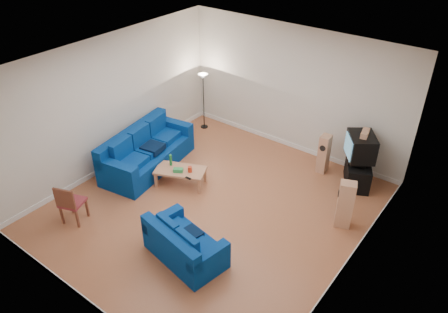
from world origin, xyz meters
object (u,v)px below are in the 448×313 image
Objects in this scene: sofa_loveseat at (183,246)px; television at (361,147)px; sofa_three_seat at (146,154)px; coffee_table at (180,171)px; tv_stand at (357,173)px.

sofa_loveseat is 1.81× the size of television.
sofa_three_seat is 2.88× the size of television.
television is (4.35, 2.45, 0.60)m from sofa_three_seat.
coffee_table is at bearing -87.12° from television.
sofa_three_seat reaches higher than sofa_loveseat.
sofa_three_seat is at bearing -87.53° from tv_stand.
tv_stand is 1.01× the size of television.
sofa_loveseat is 1.79× the size of tv_stand.
sofa_loveseat is at bearing -55.76° from television.
coffee_table is 4.06m from tv_stand.
sofa_three_seat reaches higher than coffee_table.
coffee_table is at bearing 78.20° from sofa_three_seat.
tv_stand is (4.41, 2.41, -0.08)m from sofa_three_seat.
sofa_three_seat is 2.85× the size of tv_stand.
sofa_loveseat is 4.55m from television.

